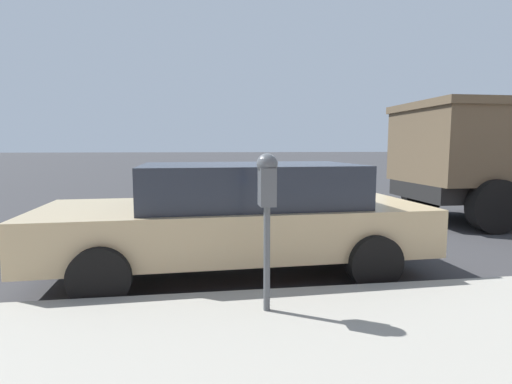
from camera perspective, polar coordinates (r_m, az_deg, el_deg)
ground_plane at (r=6.55m, az=2.92°, el=-8.07°), size 220.00×220.00×0.00m
parking_meter at (r=3.55m, az=1.58°, el=0.01°), size 0.21×0.19×1.44m
car_tan at (r=5.22m, az=-2.42°, el=-3.31°), size 2.17×4.92×1.42m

